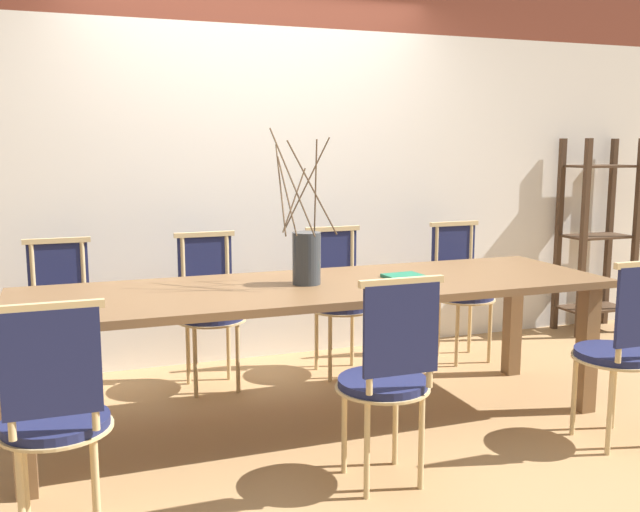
# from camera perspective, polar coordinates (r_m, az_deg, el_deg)

# --- Properties ---
(ground_plane) EXTENTS (16.00, 16.00, 0.00)m
(ground_plane) POSITION_cam_1_polar(r_m,az_deg,el_deg) (3.99, 0.00, -13.12)
(ground_plane) COLOR #A87F51
(wall_rear) EXTENTS (12.00, 0.06, 3.20)m
(wall_rear) POSITION_cam_1_polar(r_m,az_deg,el_deg) (4.95, -5.25, 10.09)
(wall_rear) COLOR white
(wall_rear) RESTS_ON ground_plane
(dining_table) EXTENTS (3.14, 0.92, 0.77)m
(dining_table) POSITION_cam_1_polar(r_m,az_deg,el_deg) (3.78, 0.00, -3.52)
(dining_table) COLOR brown
(dining_table) RESTS_ON ground_plane
(chair_near_leftend) EXTENTS (0.42, 0.42, 0.96)m
(chair_near_leftend) POSITION_cam_1_polar(r_m,az_deg,el_deg) (2.86, -20.44, -11.63)
(chair_near_leftend) COLOR #1E234C
(chair_near_leftend) RESTS_ON ground_plane
(chair_near_left) EXTENTS (0.42, 0.42, 0.96)m
(chair_near_left) POSITION_cam_1_polar(r_m,az_deg,el_deg) (3.13, 5.44, -9.28)
(chair_near_left) COLOR #1E234C
(chair_near_left) RESTS_ON ground_plane
(chair_near_center) EXTENTS (0.42, 0.42, 0.96)m
(chair_near_center) POSITION_cam_1_polar(r_m,az_deg,el_deg) (3.84, 23.10, -6.55)
(chair_near_center) COLOR #1E234C
(chair_near_center) RESTS_ON ground_plane
(chair_far_leftend) EXTENTS (0.42, 0.42, 0.96)m
(chair_far_leftend) POSITION_cam_1_polar(r_m,az_deg,el_deg) (4.37, -20.04, -4.54)
(chair_far_leftend) COLOR #1E234C
(chair_far_leftend) RESTS_ON ground_plane
(chair_far_left) EXTENTS (0.42, 0.42, 0.96)m
(chair_far_left) POSITION_cam_1_polar(r_m,az_deg,el_deg) (4.45, -8.82, -3.87)
(chair_far_left) COLOR #1E234C
(chair_far_left) RESTS_ON ground_plane
(chair_far_center) EXTENTS (0.42, 0.42, 0.96)m
(chair_far_center) POSITION_cam_1_polar(r_m,az_deg,el_deg) (4.68, 1.52, -3.13)
(chair_far_center) COLOR #1E234C
(chair_far_center) RESTS_ON ground_plane
(chair_far_right) EXTENTS (0.42, 0.42, 0.96)m
(chair_far_right) POSITION_cam_1_polar(r_m,az_deg,el_deg) (5.08, 11.23, -2.33)
(chair_far_right) COLOR #1E234C
(chair_far_right) RESTS_ON ground_plane
(vase_centerpiece) EXTENTS (0.35, 0.35, 0.81)m
(vase_centerpiece) POSITION_cam_1_polar(r_m,az_deg,el_deg) (3.74, -1.11, 0.01)
(vase_centerpiece) COLOR #33383D
(vase_centerpiece) RESTS_ON dining_table
(book_stack) EXTENTS (0.22, 0.17, 0.02)m
(book_stack) POSITION_cam_1_polar(r_m,az_deg,el_deg) (3.97, 6.69, -1.61)
(book_stack) COLOR #1E6B4C
(book_stack) RESTS_ON dining_table
(shelving_rack) EXTENTS (0.55, 0.34, 1.54)m
(shelving_rack) POSITION_cam_1_polar(r_m,az_deg,el_deg) (6.10, 21.27, 1.45)
(shelving_rack) COLOR #422D1E
(shelving_rack) RESTS_ON ground_plane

